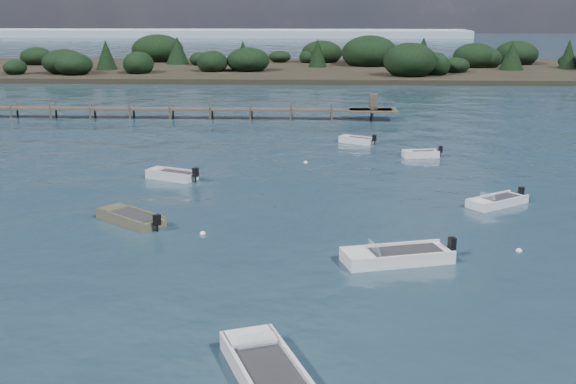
{
  "coord_description": "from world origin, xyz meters",
  "views": [
    {
      "loc": [
        -1.84,
        -27.92,
        12.12
      ],
      "look_at": [
        -3.58,
        14.0,
        1.0
      ],
      "focal_mm": 45.0,
      "sensor_mm": 36.0,
      "label": 1
    }
  ],
  "objects_px": {
    "dinghy_mid_white_a": "(396,258)",
    "dinghy_mid_white_b": "(497,203)",
    "tender_far_grey": "(172,177)",
    "jetty": "(132,109)",
    "dinghy_mid_grey": "(131,220)",
    "dinghy_near_olive": "(267,374)",
    "tender_far_grey_b": "(421,155)",
    "tender_far_white": "(357,141)"
  },
  "relations": [
    {
      "from": "tender_far_white",
      "to": "jetty",
      "type": "distance_m",
      "value": 26.8
    },
    {
      "from": "dinghy_mid_white_b",
      "to": "tender_far_grey",
      "type": "bearing_deg",
      "value": 164.69
    },
    {
      "from": "tender_far_grey",
      "to": "dinghy_mid_white_b",
      "type": "bearing_deg",
      "value": -15.31
    },
    {
      "from": "tender_far_grey_b",
      "to": "jetty",
      "type": "distance_m",
      "value": 33.89
    },
    {
      "from": "dinghy_mid_white_b",
      "to": "dinghy_mid_grey",
      "type": "relative_size",
      "value": 0.94
    },
    {
      "from": "tender_far_white",
      "to": "dinghy_near_olive",
      "type": "bearing_deg",
      "value": -96.96
    },
    {
      "from": "tender_far_white",
      "to": "tender_far_grey_b",
      "type": "xyz_separation_m",
      "value": [
        4.85,
        -5.65,
        -0.01
      ]
    },
    {
      "from": "dinghy_mid_white_b",
      "to": "tender_far_grey_b",
      "type": "height_order",
      "value": "dinghy_mid_white_b"
    },
    {
      "from": "dinghy_near_olive",
      "to": "dinghy_mid_white_b",
      "type": "bearing_deg",
      "value": 59.66
    },
    {
      "from": "dinghy_mid_grey",
      "to": "tender_far_white",
      "type": "xyz_separation_m",
      "value": [
        13.97,
        24.21,
        -0.0
      ]
    },
    {
      "from": "dinghy_mid_grey",
      "to": "tender_far_grey_b",
      "type": "xyz_separation_m",
      "value": [
        18.82,
        18.56,
        -0.01
      ]
    },
    {
      "from": "dinghy_mid_white_a",
      "to": "jetty",
      "type": "relative_size",
      "value": 0.09
    },
    {
      "from": "dinghy_mid_grey",
      "to": "jetty",
      "type": "height_order",
      "value": "jetty"
    },
    {
      "from": "tender_far_white",
      "to": "jetty",
      "type": "height_order",
      "value": "jetty"
    },
    {
      "from": "tender_far_grey",
      "to": "dinghy_near_olive",
      "type": "xyz_separation_m",
      "value": [
        8.63,
        -27.43,
        0.0
      ]
    },
    {
      "from": "dinghy_mid_white_a",
      "to": "dinghy_mid_white_b",
      "type": "xyz_separation_m",
      "value": [
        7.2,
        10.25,
        -0.03
      ]
    },
    {
      "from": "dinghy_mid_white_b",
      "to": "tender_far_white",
      "type": "height_order",
      "value": "tender_far_white"
    },
    {
      "from": "dinghy_mid_white_b",
      "to": "dinghy_mid_grey",
      "type": "bearing_deg",
      "value": -168.16
    },
    {
      "from": "dinghy_mid_white_a",
      "to": "dinghy_mid_white_b",
      "type": "height_order",
      "value": "dinghy_mid_white_a"
    },
    {
      "from": "dinghy_mid_white_b",
      "to": "dinghy_mid_grey",
      "type": "xyz_separation_m",
      "value": [
        -21.58,
        -4.53,
        0.02
      ]
    },
    {
      "from": "dinghy_mid_grey",
      "to": "tender_far_white",
      "type": "distance_m",
      "value": 27.96
    },
    {
      "from": "tender_far_grey",
      "to": "tender_far_grey_b",
      "type": "distance_m",
      "value": 20.26
    },
    {
      "from": "dinghy_mid_white_b",
      "to": "dinghy_near_olive",
      "type": "bearing_deg",
      "value": -120.34
    },
    {
      "from": "dinghy_mid_white_b",
      "to": "dinghy_mid_grey",
      "type": "height_order",
      "value": "dinghy_mid_grey"
    },
    {
      "from": "dinghy_mid_grey",
      "to": "jetty",
      "type": "distance_m",
      "value": 38.51
    },
    {
      "from": "tender_far_white",
      "to": "tender_far_grey_b",
      "type": "height_order",
      "value": "tender_far_white"
    },
    {
      "from": "tender_far_white",
      "to": "tender_far_grey",
      "type": "relative_size",
      "value": 0.83
    },
    {
      "from": "dinghy_mid_white_b",
      "to": "jetty",
      "type": "distance_m",
      "value": 45.12
    },
    {
      "from": "dinghy_mid_white_a",
      "to": "tender_far_white",
      "type": "bearing_deg",
      "value": 90.77
    },
    {
      "from": "dinghy_mid_grey",
      "to": "tender_far_grey",
      "type": "height_order",
      "value": "tender_far_grey"
    },
    {
      "from": "tender_far_white",
      "to": "dinghy_near_olive",
      "type": "distance_m",
      "value": 41.6
    },
    {
      "from": "dinghy_mid_grey",
      "to": "tender_far_grey",
      "type": "xyz_separation_m",
      "value": [
        0.3,
        10.35,
        0.02
      ]
    },
    {
      "from": "tender_far_white",
      "to": "jetty",
      "type": "xyz_separation_m",
      "value": [
        -23.36,
        13.13,
        0.82
      ]
    },
    {
      "from": "dinghy_mid_grey",
      "to": "dinghy_near_olive",
      "type": "height_order",
      "value": "dinghy_near_olive"
    },
    {
      "from": "dinghy_mid_white_b",
      "to": "tender_far_white",
      "type": "distance_m",
      "value": 21.11
    },
    {
      "from": "tender_far_grey",
      "to": "dinghy_mid_white_a",
      "type": "bearing_deg",
      "value": -48.79
    },
    {
      "from": "dinghy_mid_grey",
      "to": "tender_far_grey_b",
      "type": "distance_m",
      "value": 26.43
    },
    {
      "from": "dinghy_mid_grey",
      "to": "tender_far_grey",
      "type": "relative_size",
      "value": 1.12
    },
    {
      "from": "dinghy_mid_white_b",
      "to": "dinghy_mid_grey",
      "type": "distance_m",
      "value": 22.05
    },
    {
      "from": "tender_far_grey",
      "to": "jetty",
      "type": "bearing_deg",
      "value": 109.74
    },
    {
      "from": "jetty",
      "to": "dinghy_mid_white_a",
      "type": "bearing_deg",
      "value": -61.11
    },
    {
      "from": "tender_far_grey_b",
      "to": "dinghy_mid_white_a",
      "type": "bearing_deg",
      "value": -100.37
    }
  ]
}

